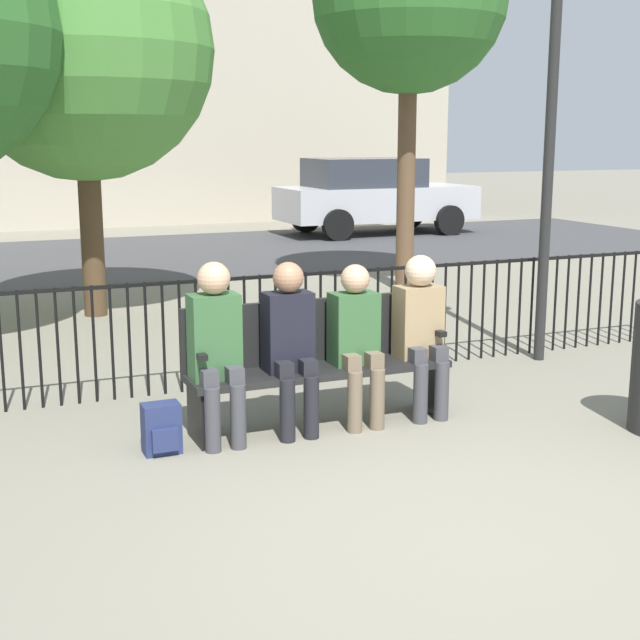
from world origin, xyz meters
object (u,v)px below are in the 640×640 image
Objects in this scene: seated_person_3 at (421,325)px; backpack at (162,429)px; seated_person_1 at (290,338)px; seated_person_2 at (356,336)px; tree_2 at (82,50)px; lamp_post at (553,85)px; park_bench at (316,358)px; seated_person_0 at (216,342)px; parked_car_0 at (373,195)px.

seated_person_3 is 3.57× the size of backpack.
seated_person_1 is 1.04× the size of seated_person_2.
seated_person_1 is 1.01× the size of seated_person_3.
tree_2 is at bearing 108.86° from seated_person_3.
lamp_post is at bearing 29.27° from seated_person_3.
seated_person_2 is 0.31× the size of lamp_post.
seated_person_3 is 2.08m from backpack.
park_bench is 1.27m from backpack.
seated_person_0 reaches higher than seated_person_2.
seated_person_1 is 3.59× the size of backpack.
backpack is (-1.47, -0.06, -0.50)m from seated_person_2.
tree_2 reaches higher than park_bench.
backpack is 13.76m from parked_car_0.
lamp_post reaches higher than park_bench.
tree_2 is (-0.61, 4.88, 2.35)m from seated_person_1.
park_bench is at bearing 153.97° from seated_person_2.
parked_car_0 reaches higher than backpack.
seated_person_0 is at bearing 179.78° from seated_person_2.
tree_2 is (-1.67, 4.88, 2.34)m from seated_person_3.
tree_2 reaches higher than backpack.
lamp_post reaches higher than seated_person_0.
tree_2 is 9.91m from parked_car_0.
park_bench is 5.69× the size of backpack.
seated_person_1 reaches higher than seated_person_3.
seated_person_2 is (1.06, -0.00, -0.05)m from seated_person_0.
tree_2 is (-1.13, 4.89, 2.38)m from seated_person_2.
park_bench is at bearing 170.94° from seated_person_3.
lamp_post reaches higher than seated_person_1.
parked_car_0 is (6.97, 6.69, -2.20)m from tree_2.
parked_car_0 is (7.31, 11.64, 0.67)m from backpack.
lamp_post is at bearing -107.92° from parked_car_0.
seated_person_1 is 5.45m from tree_2.
seated_person_3 is at bearing -0.01° from seated_person_1.
park_bench is 1.58× the size of seated_person_1.
lamp_post is (3.50, 1.06, 1.83)m from seated_person_0.
park_bench reaches higher than backpack.
seated_person_0 is 13.47m from parked_car_0.
seated_person_0 is 0.54m from seated_person_1.
seated_person_2 reaches higher than backpack.
park_bench is at bearing -160.94° from lamp_post.
parked_car_0 is (5.30, 11.58, 0.14)m from seated_person_3.
lamp_post is 11.18m from parked_car_0.
tree_2 reaches higher than seated_person_0.
parked_car_0 reaches higher than seated_person_3.
tree_2 is 1.08× the size of parked_car_0.
seated_person_2 is 0.54m from seated_person_3.
seated_person_3 is 2.85m from lamp_post.
parked_car_0 is (6.90, 11.57, 0.13)m from seated_person_0.
tree_2 is at bearing 86.00° from backpack.
park_bench is 0.43× the size of tree_2.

